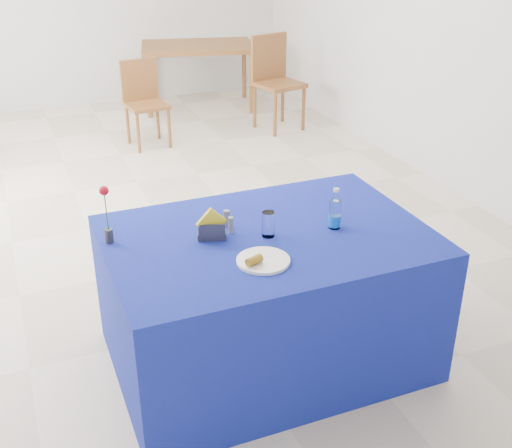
% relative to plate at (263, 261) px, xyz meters
% --- Properties ---
extents(floor, '(7.00, 7.00, 0.00)m').
position_rel_plate_xyz_m(floor, '(0.02, 2.19, -0.77)').
color(floor, beige).
rests_on(floor, ground).
extents(plate, '(0.25, 0.25, 0.01)m').
position_rel_plate_xyz_m(plate, '(0.00, 0.00, 0.00)').
color(plate, white).
rests_on(plate, blue_table).
extents(drinking_glass, '(0.06, 0.06, 0.13)m').
position_rel_plate_xyz_m(drinking_glass, '(0.12, 0.23, 0.06)').
color(drinking_glass, white).
rests_on(drinking_glass, blue_table).
extents(salt_shaker, '(0.03, 0.03, 0.08)m').
position_rel_plate_xyz_m(salt_shaker, '(-0.04, 0.33, 0.04)').
color(salt_shaker, slate).
rests_on(salt_shaker, blue_table).
extents(pepper_shaker, '(0.03, 0.03, 0.08)m').
position_rel_plate_xyz_m(pepper_shaker, '(-0.03, 0.41, 0.04)').
color(pepper_shaker, slate).
rests_on(pepper_shaker, blue_table).
extents(blue_table, '(1.60, 1.10, 0.76)m').
position_rel_plate_xyz_m(blue_table, '(0.13, 0.25, -0.39)').
color(blue_table, navy).
rests_on(blue_table, floor).
extents(water_bottle, '(0.06, 0.06, 0.21)m').
position_rel_plate_xyz_m(water_bottle, '(0.47, 0.19, 0.06)').
color(water_bottle, white).
rests_on(water_bottle, blue_table).
extents(napkin_holder, '(0.16, 0.09, 0.17)m').
position_rel_plate_xyz_m(napkin_holder, '(-0.15, 0.31, 0.04)').
color(napkin_holder, '#37363B').
rests_on(napkin_holder, blue_table).
extents(rose_vase, '(0.05, 0.05, 0.29)m').
position_rel_plate_xyz_m(rose_vase, '(-0.62, 0.46, 0.13)').
color(rose_vase, '#29292E').
rests_on(rose_vase, blue_table).
extents(oak_table, '(1.46, 1.12, 0.76)m').
position_rel_plate_xyz_m(oak_table, '(1.27, 5.06, -0.09)').
color(oak_table, brown).
rests_on(oak_table, floor).
extents(chair_bg_left, '(0.42, 0.42, 0.86)m').
position_rel_plate_xyz_m(chair_bg_left, '(0.35, 3.97, -0.27)').
color(chair_bg_left, brown).
rests_on(chair_bg_left, floor).
extents(chair_bg_right, '(0.53, 0.53, 1.00)m').
position_rel_plate_xyz_m(chair_bg_right, '(1.80, 4.00, -0.19)').
color(chair_bg_right, brown).
rests_on(chair_bg_right, floor).
extents(banana_pieces, '(0.09, 0.06, 0.04)m').
position_rel_plate_xyz_m(banana_pieces, '(-0.05, -0.03, 0.03)').
color(banana_pieces, gold).
rests_on(banana_pieces, plate).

